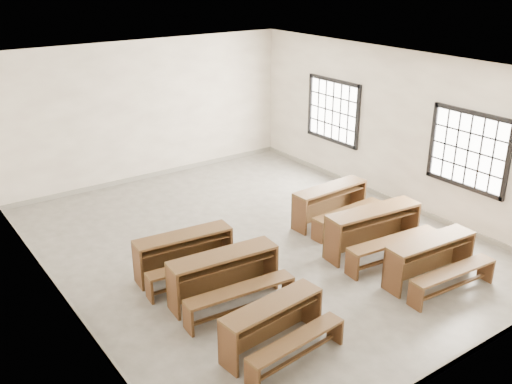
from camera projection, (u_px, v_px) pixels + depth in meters
room at (260, 129)px, 9.68m from camera, size 8.50×8.50×3.20m
desk_set_0 at (274, 323)px, 7.44m from camera, size 1.57×0.92×0.68m
desk_set_1 at (225, 274)px, 8.51m from camera, size 1.76×1.02×0.76m
desk_set_2 at (185, 252)px, 9.21m from camera, size 1.68×0.99×0.72m
desk_set_3 at (432, 258)px, 9.03m from camera, size 1.67×0.95×0.72m
desk_set_4 at (375, 228)px, 9.92m from camera, size 1.88×1.11×0.81m
desk_set_5 at (332, 202)px, 11.09m from camera, size 1.67×0.92×0.74m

